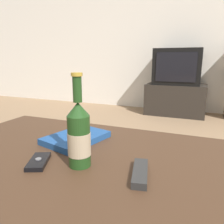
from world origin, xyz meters
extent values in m
cube|color=silver|center=(0.00, 3.02, 1.30)|extent=(8.00, 0.05, 2.60)
cube|color=#422B1C|center=(0.00, 0.00, 0.44)|extent=(1.17, 0.86, 0.04)
cylinder|color=#382417|center=(-0.52, 0.37, 0.21)|extent=(0.07, 0.07, 0.42)
cube|color=#28231E|center=(0.02, 2.72, 0.22)|extent=(0.82, 0.46, 0.44)
cube|color=black|center=(0.02, 2.72, 0.68)|extent=(0.63, 0.41, 0.49)
cube|color=black|center=(0.02, 2.51, 0.68)|extent=(0.52, 0.01, 0.38)
cylinder|color=#1E4219|center=(0.03, 0.01, 0.54)|extent=(0.07, 0.07, 0.16)
cylinder|color=tan|center=(0.03, 0.01, 0.54)|extent=(0.07, 0.07, 0.07)
cone|color=#1E4219|center=(0.03, 0.01, 0.64)|extent=(0.07, 0.07, 0.04)
cylinder|color=#1E4219|center=(0.03, 0.01, 0.70)|extent=(0.03, 0.03, 0.07)
cylinder|color=#B79333|center=(0.03, 0.01, 0.74)|extent=(0.03, 0.03, 0.01)
cube|color=black|center=(-0.10, -0.02, 0.47)|extent=(0.09, 0.12, 0.01)
cylinder|color=slate|center=(-0.10, -0.02, 0.48)|extent=(0.02, 0.02, 0.00)
cube|color=#282828|center=(0.21, 0.02, 0.47)|extent=(0.07, 0.15, 0.02)
cube|color=navy|center=(-0.10, 0.19, 0.48)|extent=(0.22, 0.27, 0.02)
camera|label=1|loc=(0.35, -0.52, 0.78)|focal=35.00mm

